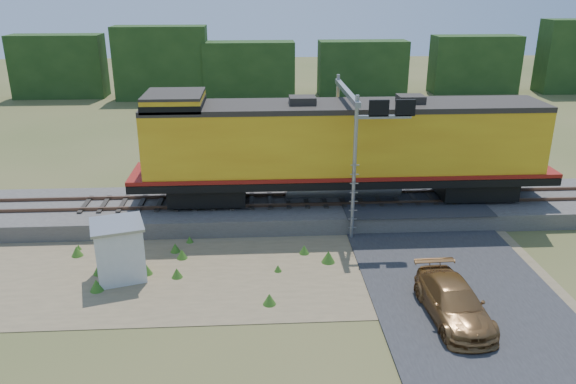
{
  "coord_description": "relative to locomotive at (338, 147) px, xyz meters",
  "views": [
    {
      "loc": [
        -0.6,
        -19.93,
        10.99
      ],
      "look_at": [
        0.73,
        3.0,
        2.4
      ],
      "focal_mm": 35.0,
      "sensor_mm": 36.0,
      "label": 1
    }
  ],
  "objects": [
    {
      "name": "weed_clumps",
      "position": [
        -6.83,
        -5.9,
        -3.57
      ],
      "size": [
        15.0,
        6.2,
        0.56
      ],
      "primitive_type": null,
      "color": "#3A6D1F",
      "rests_on": "ground"
    },
    {
      "name": "rails",
      "position": [
        -3.33,
        0.0,
        -2.69
      ],
      "size": [
        70.0,
        1.54,
        0.16
      ],
      "color": "brown",
      "rests_on": "ballast"
    },
    {
      "name": "ground",
      "position": [
        -3.33,
        -6.0,
        -3.57
      ],
      "size": [
        140.0,
        140.0,
        0.0
      ],
      "primitive_type": "plane",
      "color": "#475123",
      "rests_on": "ground"
    },
    {
      "name": "ballast",
      "position": [
        -3.33,
        0.0,
        -3.17
      ],
      "size": [
        70.0,
        5.0,
        0.8
      ],
      "primitive_type": "cube",
      "color": "slate",
      "rests_on": "ground"
    },
    {
      "name": "signal_gantry",
      "position": [
        0.64,
        -0.65,
        1.41
      ],
      "size": [
        2.61,
        6.2,
        6.59
      ],
      "color": "gray",
      "rests_on": "ground"
    },
    {
      "name": "locomotive",
      "position": [
        0.0,
        0.0,
        0.0
      ],
      "size": [
        20.49,
        3.13,
        5.29
      ],
      "color": "black",
      "rests_on": "rails"
    },
    {
      "name": "shed",
      "position": [
        -9.38,
        -5.83,
        -2.39
      ],
      "size": [
        2.43,
        2.43,
        2.32
      ],
      "rotation": [
        0.0,
        0.0,
        0.29
      ],
      "color": "silver",
      "rests_on": "ground"
    },
    {
      "name": "road",
      "position": [
        3.67,
        -5.26,
        -3.48
      ],
      "size": [
        7.0,
        66.0,
        0.86
      ],
      "color": "#38383A",
      "rests_on": "ground"
    },
    {
      "name": "dirt_shoulder",
      "position": [
        -5.33,
        -5.5,
        -3.55
      ],
      "size": [
        26.0,
        8.0,
        0.03
      ],
      "primitive_type": "cube",
      "color": "#8C7754",
      "rests_on": "ground"
    },
    {
      "name": "tree_line_north",
      "position": [
        -3.33,
        32.0,
        -0.5
      ],
      "size": [
        130.0,
        3.0,
        6.5
      ],
      "color": "#1B3814",
      "rests_on": "ground"
    },
    {
      "name": "car",
      "position": [
        2.76,
        -9.49,
        -2.93
      ],
      "size": [
        1.99,
        4.49,
        1.28
      ],
      "primitive_type": "imported",
      "rotation": [
        0.0,
        0.0,
        0.04
      ],
      "color": "olive",
      "rests_on": "ground"
    }
  ]
}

